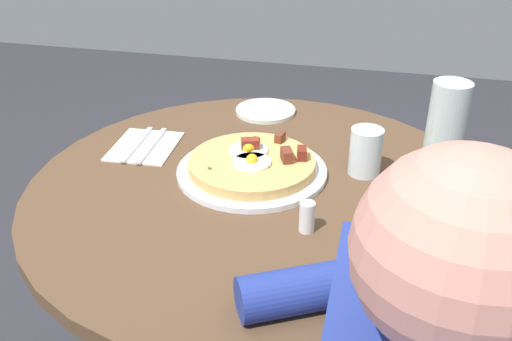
# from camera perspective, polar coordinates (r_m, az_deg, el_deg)

# --- Properties ---
(dining_table) EXTENTS (0.95, 0.95, 0.74)m
(dining_table) POSITION_cam_1_polar(r_m,az_deg,el_deg) (1.26, 0.40, -8.39)
(dining_table) COLOR brown
(dining_table) RESTS_ON ground_plane
(pizza_plate) EXTENTS (0.32, 0.32, 0.01)m
(pizza_plate) POSITION_cam_1_polar(r_m,az_deg,el_deg) (1.20, -0.42, -0.05)
(pizza_plate) COLOR white
(pizza_plate) RESTS_ON dining_table
(breakfast_pizza) EXTENTS (0.27, 0.27, 0.05)m
(breakfast_pizza) POSITION_cam_1_polar(r_m,az_deg,el_deg) (1.19, -0.34, 0.79)
(breakfast_pizza) COLOR tan
(breakfast_pizza) RESTS_ON pizza_plate
(bread_plate) EXTENTS (0.16, 0.16, 0.01)m
(bread_plate) POSITION_cam_1_polar(r_m,az_deg,el_deg) (1.49, 0.97, 6.04)
(bread_plate) COLOR silver
(bread_plate) RESTS_ON dining_table
(napkin) EXTENTS (0.18, 0.15, 0.00)m
(napkin) POSITION_cam_1_polar(r_m,az_deg,el_deg) (1.33, -11.15, 2.40)
(napkin) COLOR white
(napkin) RESTS_ON dining_table
(fork) EXTENTS (0.18, 0.02, 0.00)m
(fork) POSITION_cam_1_polar(r_m,az_deg,el_deg) (1.33, -10.44, 2.52)
(fork) COLOR silver
(fork) RESTS_ON napkin
(knife) EXTENTS (0.18, 0.02, 0.00)m
(knife) POSITION_cam_1_polar(r_m,az_deg,el_deg) (1.34, -11.88, 2.63)
(knife) COLOR silver
(knife) RESTS_ON napkin
(water_glass) EXTENTS (0.07, 0.07, 0.10)m
(water_glass) POSITION_cam_1_polar(r_m,az_deg,el_deg) (1.20, 10.97, 1.88)
(water_glass) COLOR silver
(water_glass) RESTS_ON dining_table
(water_bottle) EXTENTS (0.07, 0.07, 0.23)m
(water_bottle) POSITION_cam_1_polar(r_m,az_deg,el_deg) (1.14, 18.35, 2.95)
(water_bottle) COLOR silver
(water_bottle) RESTS_ON dining_table
(salt_shaker) EXTENTS (0.03, 0.03, 0.06)m
(salt_shaker) POSITION_cam_1_polar(r_m,az_deg,el_deg) (1.01, 5.15, -4.67)
(salt_shaker) COLOR white
(salt_shaker) RESTS_ON dining_table
(pepper_shaker) EXTENTS (0.03, 0.03, 0.05)m
(pepper_shaker) POSITION_cam_1_polar(r_m,az_deg,el_deg) (1.02, 14.99, -5.62)
(pepper_shaker) COLOR #3F3833
(pepper_shaker) RESTS_ON dining_table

